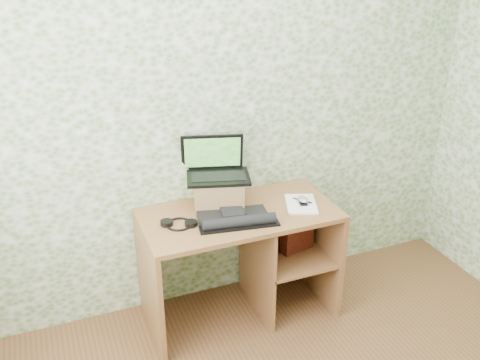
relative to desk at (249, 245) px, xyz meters
name	(u,v)px	position (x,y,z in m)	size (l,w,h in m)	color
wall_back	(221,112)	(-0.08, 0.28, 0.82)	(3.50, 3.50, 0.00)	silver
desk	(249,245)	(0.00, 0.00, 0.00)	(1.20, 0.60, 0.75)	brown
riser	(218,192)	(-0.16, 0.12, 0.36)	(0.30, 0.25, 0.18)	olive
laptop	(216,167)	(-0.16, 0.16, 0.51)	(0.44, 0.37, 0.26)	black
keyboard	(236,218)	(-0.14, -0.13, 0.29)	(0.48, 0.30, 0.07)	black
headphones	(179,224)	(-0.46, -0.04, 0.28)	(0.21, 0.21, 0.03)	black
notepad	(301,204)	(0.32, -0.08, 0.27)	(0.19, 0.26, 0.01)	white
mouse	(303,201)	(0.33, -0.08, 0.30)	(0.06, 0.09, 0.03)	silver
pen	(303,200)	(0.34, -0.06, 0.28)	(0.01, 0.01, 0.13)	black
red_box	(297,232)	(0.33, -0.03, 0.05)	(0.23, 0.07, 0.28)	maroon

